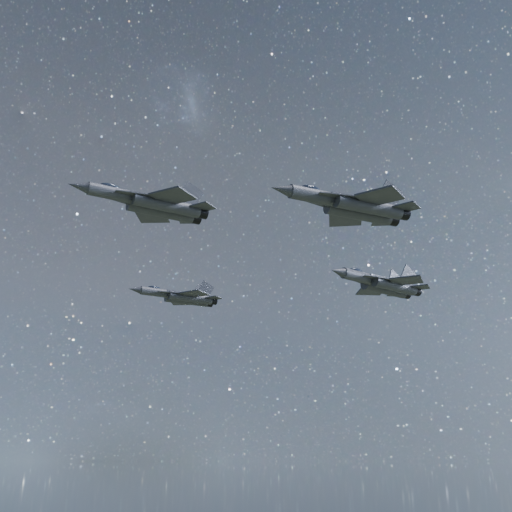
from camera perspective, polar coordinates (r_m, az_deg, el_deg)
jet_lead at (r=66.93m, az=-9.78°, el=4.92°), size 16.13×11.24×4.06m
jet_left at (r=98.00m, az=-7.10°, el=-3.87°), size 15.39×10.66×3.86m
jet_right at (r=58.34m, az=9.22°, el=4.75°), size 15.28×10.46×3.83m
jet_slot at (r=83.00m, az=11.98°, el=-2.63°), size 16.31×11.63×4.16m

